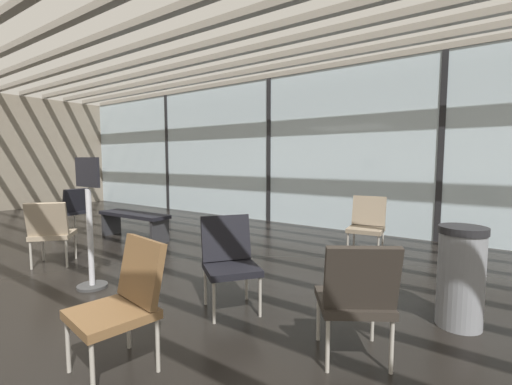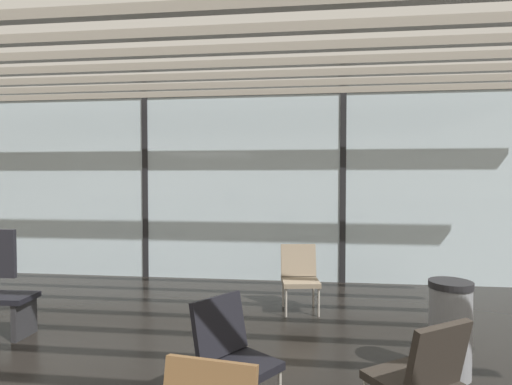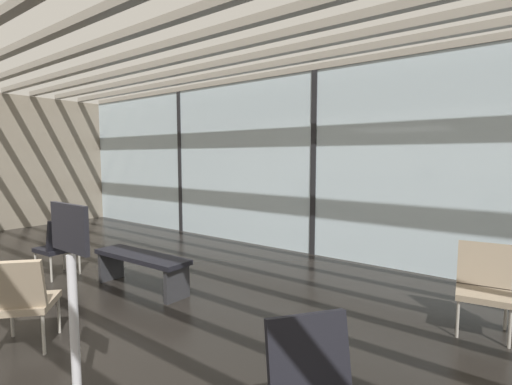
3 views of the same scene
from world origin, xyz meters
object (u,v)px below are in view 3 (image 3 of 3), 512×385
parked_airplane (417,142)px  lounge_chair_2 (21,297)px  lounge_chair_3 (60,243)px  lounge_chair_4 (484,282)px  waiting_bench (141,262)px  info_sign (74,317)px

parked_airplane → lounge_chair_2: parked_airplane is taller
lounge_chair_3 → lounge_chair_4: size_ratio=1.00×
parked_airplane → lounge_chair_4: parked_airplane is taller
waiting_bench → info_sign: 2.43m
parked_airplane → lounge_chair_4: 8.46m
lounge_chair_3 → parked_airplane: bearing=161.6°
lounge_chair_2 → lounge_chair_4: same height
lounge_chair_4 → waiting_bench: (-3.72, -1.37, -0.13)m
waiting_bench → lounge_chair_2: bearing=104.3°
lounge_chair_3 → info_sign: info_sign is taller
lounge_chair_2 → waiting_bench: 1.68m
lounge_chair_4 → info_sign: 3.71m
lounge_chair_4 → lounge_chair_3: bearing=-168.9°
lounge_chair_2 → lounge_chair_3: size_ratio=1.00×
lounge_chair_4 → parked_airplane: bearing=100.7°
lounge_chair_2 → info_sign: 1.22m
parked_airplane → lounge_chair_3: bearing=-104.1°
lounge_chair_2 → parked_airplane: bearing=-141.7°
parked_airplane → info_sign: 11.06m
waiting_bench → info_sign: (1.68, -1.72, 0.32)m
lounge_chair_3 → lounge_chair_4: 5.39m
parked_airplane → waiting_bench: size_ratio=8.13×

